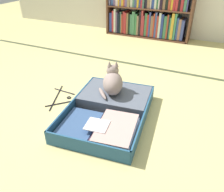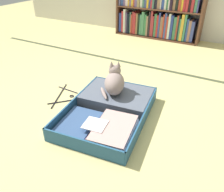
{
  "view_description": "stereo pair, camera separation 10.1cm",
  "coord_description": "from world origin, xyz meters",
  "px_view_note": "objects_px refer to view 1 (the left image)",
  "views": [
    {
      "loc": [
        0.74,
        -1.41,
        1.13
      ],
      "look_at": [
        0.11,
        -0.06,
        0.21
      ],
      "focal_mm": 36.07,
      "sensor_mm": 36.0,
      "label": 1
    },
    {
      "loc": [
        0.83,
        -1.37,
        1.13
      ],
      "look_at": [
        0.11,
        -0.06,
        0.21
      ],
      "focal_mm": 36.07,
      "sensor_mm": 36.0,
      "label": 2
    }
  ],
  "objects_px": {
    "black_cat": "(113,82)",
    "clothes_hanger": "(61,97)",
    "open_suitcase": "(111,109)",
    "bookshelf": "(148,9)"
  },
  "relations": [
    {
      "from": "black_cat",
      "to": "clothes_hanger",
      "type": "bearing_deg",
      "value": -164.76
    },
    {
      "from": "black_cat",
      "to": "clothes_hanger",
      "type": "distance_m",
      "value": 0.54
    },
    {
      "from": "bookshelf",
      "to": "open_suitcase",
      "type": "xyz_separation_m",
      "value": [
        0.4,
        -2.25,
        -0.38
      ]
    },
    {
      "from": "bookshelf",
      "to": "open_suitcase",
      "type": "distance_m",
      "value": 2.32
    },
    {
      "from": "black_cat",
      "to": "open_suitcase",
      "type": "bearing_deg",
      "value": -70.2
    },
    {
      "from": "black_cat",
      "to": "clothes_hanger",
      "type": "xyz_separation_m",
      "value": [
        -0.48,
        -0.13,
        -0.21
      ]
    },
    {
      "from": "clothes_hanger",
      "to": "open_suitcase",
      "type": "bearing_deg",
      "value": -3.33
    },
    {
      "from": "open_suitcase",
      "to": "clothes_hanger",
      "type": "xyz_separation_m",
      "value": [
        -0.54,
        0.03,
        -0.05
      ]
    },
    {
      "from": "black_cat",
      "to": "clothes_hanger",
      "type": "relative_size",
      "value": 0.78
    },
    {
      "from": "open_suitcase",
      "to": "black_cat",
      "type": "xyz_separation_m",
      "value": [
        -0.06,
        0.16,
        0.17
      ]
    }
  ]
}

